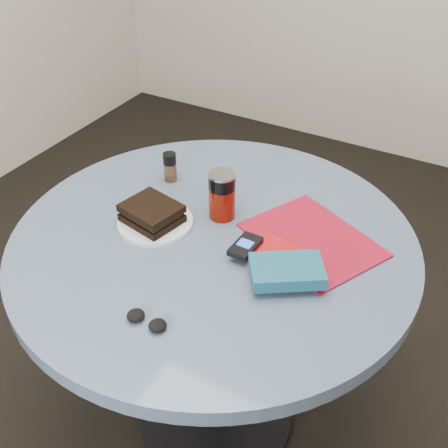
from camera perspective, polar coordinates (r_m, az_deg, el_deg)
The scene contains 11 objects.
ground at distance 1.93m, azimuth -0.82°, elevation -19.13°, with size 4.00×4.00×0.00m, color black.
table at distance 1.48m, azimuth -1.02°, elevation -6.28°, with size 1.00×1.00×0.75m.
plate at distance 1.42m, azimuth -7.00°, elevation 0.17°, with size 0.19×0.19×0.01m, color silver.
sandwich at distance 1.41m, azimuth -7.35°, elevation 1.11°, with size 0.15×0.14×0.05m.
soda_can at distance 1.41m, azimuth -0.21°, elevation 2.94°, with size 0.09×0.09×0.13m.
pepper_grinder at distance 1.58m, azimuth -5.50°, elevation 5.81°, with size 0.04×0.04×0.08m.
magazine at distance 1.38m, azimuth 8.95°, elevation -1.58°, with size 0.31×0.23×0.01m, color maroon.
red_book at distance 1.31m, azimuth 5.72°, elevation -3.29°, with size 0.16×0.10×0.01m, color #A80D12.
novel at distance 1.24m, azimuth 6.41°, elevation -4.75°, with size 0.16×0.10×0.03m, color navy.
mp3_player at distance 1.31m, azimuth 2.17°, elevation -2.26°, with size 0.05×0.09×0.02m.
headphones at distance 1.17m, azimuth -7.87°, elevation -9.69°, with size 0.09×0.04×0.02m.
Camera 1 is at (0.55, -0.93, 1.60)m, focal length 45.00 mm.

